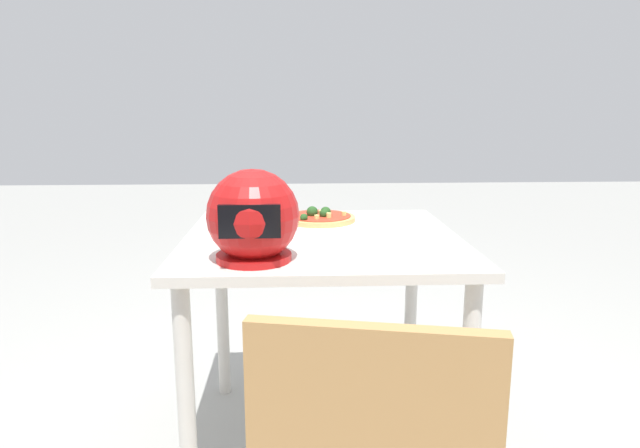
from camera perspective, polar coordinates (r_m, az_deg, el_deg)
The scene contains 5 objects.
ground_plane at distance 2.19m, azimuth 0.17°, elevation -21.46°, with size 14.00×14.00×0.00m, color #9E9E99.
dining_table at distance 1.91m, azimuth 0.19°, elevation -4.26°, with size 0.92×0.91×0.78m.
pizza_plate at distance 2.06m, azimuth -0.17°, elevation 0.16°, with size 0.30×0.30×0.01m, color white.
pizza at distance 2.06m, azimuth -0.17°, elevation 0.68°, with size 0.26×0.26×0.06m.
motorcycle_helmet at distance 1.56m, azimuth -6.88°, elevation 0.67°, with size 0.26×0.26×0.26m.
Camera 1 is at (0.09, 1.83, 1.21)m, focal length 31.28 mm.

